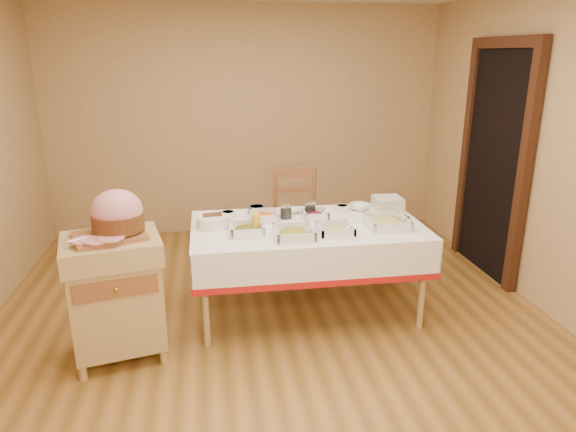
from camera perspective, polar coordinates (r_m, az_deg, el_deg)
The scene contains 23 objects.
room_shell at distance 3.59m, azimuth -1.55°, elevation 5.49°, with size 5.00×5.00×5.00m.
doorway at distance 5.21m, azimuth 21.98°, elevation 5.92°, with size 0.09×1.10×2.20m.
dining_table at distance 4.12m, azimuth 2.12°, elevation -3.07°, with size 1.82×1.02×0.76m.
butcher_cart at distance 3.73m, azimuth -18.60°, elevation -7.88°, with size 0.73×0.65×0.89m.
dining_chair at distance 4.97m, azimuth 1.03°, elevation -0.45°, with size 0.45×0.43×1.00m.
ham_on_board at distance 3.58m, azimuth -18.54°, elevation -0.06°, with size 0.48×0.46×0.32m.
serving_dish_a at distance 3.86m, azimuth -4.60°, elevation -1.50°, with size 0.26×0.25×0.11m.
serving_dish_b at distance 3.75m, azimuth 0.68°, elevation -1.94°, with size 0.29×0.29×0.12m.
serving_dish_c at distance 3.86m, azimuth 5.25°, elevation -1.51°, with size 0.26×0.26×0.10m.
serving_dish_d at distance 4.06m, azimuth 10.94°, elevation -0.73°, with size 0.31×0.31×0.12m.
serving_dish_e at distance 4.16m, azimuth -2.62°, elevation -0.02°, with size 0.24×0.22×0.11m.
serving_dish_f at distance 4.22m, azimuth 3.03°, elevation 0.16°, with size 0.21×0.20×0.10m.
small_bowl_left at distance 4.25m, azimuth -6.68°, elevation 0.18°, with size 0.12×0.12×0.06m.
small_bowl_mid at distance 4.36m, azimuth -3.49°, elevation 0.77°, with size 0.14×0.14×0.06m.
small_bowl_right at distance 4.41m, azimuth 6.04°, elevation 0.89°, with size 0.11×0.11×0.06m.
bowl_white_imported at distance 4.36m, azimuth 0.35°, elevation 0.59°, with size 0.15×0.15×0.04m, color silver.
bowl_small_imported at distance 4.48m, azimuth 7.95°, elevation 1.02°, with size 0.17×0.17×0.05m, color silver.
preserve_jar_left at distance 4.21m, azimuth -0.23°, elevation 0.50°, with size 0.10×0.10×0.13m.
preserve_jar_right at distance 4.28m, azimuth 2.46°, elevation 0.77°, with size 0.10×0.10×0.12m.
mustard_bottle at distance 3.90m, azimuth -3.59°, elevation -0.61°, with size 0.05×0.05×0.17m.
bread_basket at distance 4.03m, azimuth -8.37°, elevation -0.63°, with size 0.25×0.25×0.11m.
plate_stack at distance 4.52m, azimuth 11.01°, elevation 1.39°, with size 0.23×0.23×0.11m.
brass_platter at distance 4.24m, azimuth 11.47°, elevation -0.25°, with size 0.30×0.22×0.04m.
Camera 1 is at (-0.45, -3.48, 2.05)m, focal length 32.00 mm.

